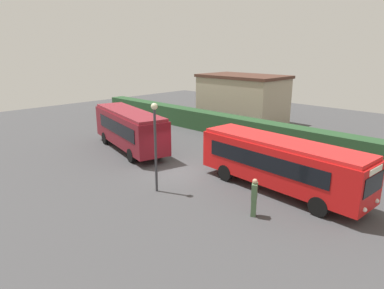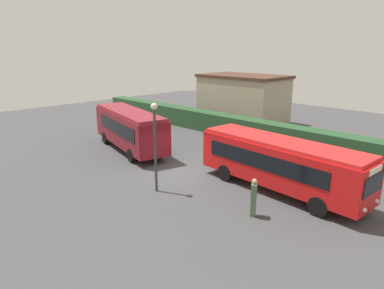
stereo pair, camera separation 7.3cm
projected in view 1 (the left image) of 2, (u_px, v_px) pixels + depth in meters
The scene contains 9 objects.
ground_plane at pixel (176, 173), 21.99m from camera, with size 64.00×64.00×0.00m, color #424244.
bus_maroon at pixel (129, 128), 26.42m from camera, with size 9.50×4.44×3.17m.
bus_red at pixel (280, 162), 18.76m from camera, with size 10.07×3.15×2.97m.
person_left at pixel (254, 196), 16.06m from camera, with size 0.44×0.52×1.91m.
person_center at pixel (341, 168), 20.05m from camera, with size 0.54×0.40×1.85m.
person_right at pixel (362, 178), 18.54m from camera, with size 0.42×0.53×1.80m.
hedge_row at pixel (264, 132), 28.72m from camera, with size 44.00×1.60×1.84m, color #264928.
depot_building at pixel (242, 99), 36.67m from camera, with size 9.07×5.63×5.08m.
lamppost at pixel (155, 137), 18.32m from camera, with size 0.36×0.36×5.01m.
Camera 1 is at (15.20, -14.01, 7.77)m, focal length 31.72 mm.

